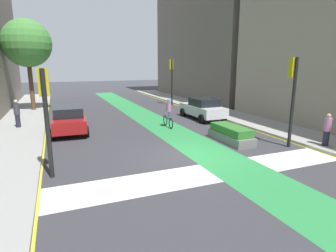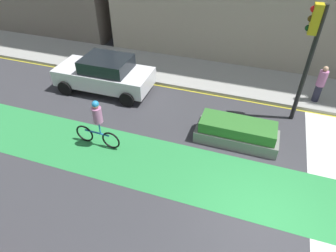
{
  "view_description": "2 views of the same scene",
  "coord_description": "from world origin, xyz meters",
  "px_view_note": "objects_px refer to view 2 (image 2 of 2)",
  "views": [
    {
      "loc": [
        -5.2,
        -10.38,
        3.98
      ],
      "look_at": [
        0.07,
        2.52,
        0.86
      ],
      "focal_mm": 29.29,
      "sensor_mm": 36.0,
      "label": 1
    },
    {
      "loc": [
        -5.2,
        0.98,
        6.96
      ],
      "look_at": [
        1.55,
        3.3,
        1.39
      ],
      "focal_mm": 31.64,
      "sensor_mm": 36.0,
      "label": 2
    }
  ],
  "objects_px": {
    "traffic_signal_near_right": "(311,44)",
    "pedestrian_sidewalk_right_a": "(320,84)",
    "median_planter": "(237,133)",
    "cyclist_in_lane": "(97,123)",
    "car_white_right_far": "(105,74)"
  },
  "relations": [
    {
      "from": "car_white_right_far",
      "to": "cyclist_in_lane",
      "type": "relative_size",
      "value": 2.28
    },
    {
      "from": "median_planter",
      "to": "cyclist_in_lane",
      "type": "bearing_deg",
      "value": 111.23
    },
    {
      "from": "traffic_signal_near_right",
      "to": "cyclist_in_lane",
      "type": "xyz_separation_m",
      "value": [
        -3.85,
        6.21,
        -2.07
      ]
    },
    {
      "from": "pedestrian_sidewalk_right_a",
      "to": "median_planter",
      "type": "relative_size",
      "value": 0.55
    },
    {
      "from": "traffic_signal_near_right",
      "to": "cyclist_in_lane",
      "type": "relative_size",
      "value": 2.34
    },
    {
      "from": "pedestrian_sidewalk_right_a",
      "to": "median_planter",
      "type": "distance_m",
      "value": 4.52
    },
    {
      "from": "traffic_signal_near_right",
      "to": "pedestrian_sidewalk_right_a",
      "type": "height_order",
      "value": "traffic_signal_near_right"
    },
    {
      "from": "median_planter",
      "to": "traffic_signal_near_right",
      "type": "bearing_deg",
      "value": -39.61
    },
    {
      "from": "pedestrian_sidewalk_right_a",
      "to": "median_planter",
      "type": "bearing_deg",
      "value": 142.16
    },
    {
      "from": "cyclist_in_lane",
      "to": "pedestrian_sidewalk_right_a",
      "type": "distance_m",
      "value": 8.93
    },
    {
      "from": "car_white_right_far",
      "to": "median_planter",
      "type": "height_order",
      "value": "car_white_right_far"
    },
    {
      "from": "cyclist_in_lane",
      "to": "median_planter",
      "type": "height_order",
      "value": "cyclist_in_lane"
    },
    {
      "from": "car_white_right_far",
      "to": "pedestrian_sidewalk_right_a",
      "type": "xyz_separation_m",
      "value": [
        1.85,
        -8.81,
        0.14
      ]
    },
    {
      "from": "traffic_signal_near_right",
      "to": "cyclist_in_lane",
      "type": "bearing_deg",
      "value": 121.82
    },
    {
      "from": "traffic_signal_near_right",
      "to": "car_white_right_far",
      "type": "bearing_deg",
      "value": 93.13
    }
  ]
}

